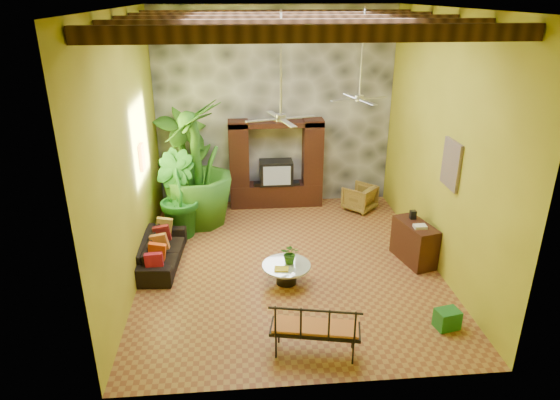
{
  "coord_description": "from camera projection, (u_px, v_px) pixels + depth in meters",
  "views": [
    {
      "loc": [
        -1.0,
        -9.06,
        5.27
      ],
      "look_at": [
        -0.16,
        0.2,
        1.37
      ],
      "focal_mm": 32.0,
      "sensor_mm": 36.0,
      "label": 1
    }
  ],
  "objects": [
    {
      "name": "sofa",
      "position": [
        161.0,
        251.0,
        10.33
      ],
      "size": [
        0.92,
        2.05,
        0.58
      ],
      "primitive_type": "imported",
      "rotation": [
        0.0,
        0.0,
        1.5
      ],
      "color": "black",
      "rests_on": "ground"
    },
    {
      "name": "tall_plant_b",
      "position": [
        176.0,
        195.0,
        11.33
      ],
      "size": [
        1.37,
        1.4,
        1.98
      ],
      "primitive_type": "imported",
      "rotation": [
        0.0,
        0.0,
        2.24
      ],
      "color": "#196221",
      "rests_on": "ground"
    },
    {
      "name": "tall_plant_a",
      "position": [
        186.0,
        158.0,
        12.61
      ],
      "size": [
        1.74,
        1.56,
        2.74
      ],
      "primitive_type": "imported",
      "rotation": [
        0.0,
        0.0,
        0.5
      ],
      "color": "#2D661B",
      "rests_on": "ground"
    },
    {
      "name": "stone_accent_wall",
      "position": [
        275.0,
        109.0,
        12.63
      ],
      "size": [
        5.98,
        0.1,
        4.98
      ],
      "primitive_type": "cube",
      "color": "#3C3F44",
      "rests_on": "ground"
    },
    {
      "name": "ground",
      "position": [
        289.0,
        263.0,
        10.44
      ],
      "size": [
        7.0,
        7.0,
        0.0
      ],
      "primitive_type": "plane",
      "color": "brown",
      "rests_on": "ground"
    },
    {
      "name": "side_console",
      "position": [
        414.0,
        242.0,
        10.4
      ],
      "size": [
        0.73,
        1.16,
        0.86
      ],
      "primitive_type": "cube",
      "rotation": [
        0.0,
        0.0,
        0.24
      ],
      "color": "#331D10",
      "rests_on": "ground"
    },
    {
      "name": "coffee_table",
      "position": [
        286.0,
        271.0,
        9.66
      ],
      "size": [
        0.94,
        0.94,
        0.4
      ],
      "rotation": [
        0.0,
        0.0,
        -0.03
      ],
      "color": "black",
      "rests_on": "ground"
    },
    {
      "name": "ceiling_fan_back",
      "position": [
        360.0,
        88.0,
        10.36
      ],
      "size": [
        1.28,
        1.28,
        1.86
      ],
      "color": "#B0B1B5",
      "rests_on": "ceiling"
    },
    {
      "name": "wicker_armchair",
      "position": [
        360.0,
        198.0,
        12.91
      ],
      "size": [
        1.01,
        1.01,
        0.66
      ],
      "primitive_type": "imported",
      "rotation": [
        0.0,
        0.0,
        3.93
      ],
      "color": "brown",
      "rests_on": "ground"
    },
    {
      "name": "centerpiece_plant",
      "position": [
        290.0,
        254.0,
        9.61
      ],
      "size": [
        0.42,
        0.38,
        0.39
      ],
      "primitive_type": "imported",
      "rotation": [
        0.0,
        0.0,
        -0.25
      ],
      "color": "#285F19",
      "rests_on": "coffee_table"
    },
    {
      "name": "wall_art_mask",
      "position": [
        142.0,
        157.0,
        10.3
      ],
      "size": [
        0.06,
        0.32,
        0.55
      ],
      "primitive_type": "cube",
      "color": "gold",
      "rests_on": "left_wall"
    },
    {
      "name": "ceiling",
      "position": [
        291.0,
        8.0,
        8.51
      ],
      "size": [
        6.0,
        7.0,
        0.02
      ],
      "primitive_type": "cube",
      "color": "silver",
      "rests_on": "back_wall"
    },
    {
      "name": "back_wall",
      "position": [
        275.0,
        109.0,
        12.69
      ],
      "size": [
        6.0,
        0.02,
        5.0
      ],
      "primitive_type": "cube",
      "color": "olive",
      "rests_on": "ground"
    },
    {
      "name": "green_bin",
      "position": [
        447.0,
        319.0,
        8.4
      ],
      "size": [
        0.44,
        0.36,
        0.34
      ],
      "primitive_type": "cube",
      "rotation": [
        0.0,
        0.0,
        0.21
      ],
      "color": "#1F7520",
      "rests_on": "ground"
    },
    {
      "name": "yellow_tray",
      "position": [
        281.0,
        269.0,
        9.43
      ],
      "size": [
        0.29,
        0.23,
        0.03
      ],
      "primitive_type": "cube",
      "rotation": [
        0.0,
        0.0,
        -0.15
      ],
      "color": "yellow",
      "rests_on": "coffee_table"
    },
    {
      "name": "iron_bench",
      "position": [
        316.0,
        327.0,
        7.58
      ],
      "size": [
        1.45,
        0.78,
        0.57
      ],
      "rotation": [
        0.0,
        0.0,
        -0.21
      ],
      "color": "black",
      "rests_on": "ground"
    },
    {
      "name": "wall_art_painting",
      "position": [
        451.0,
        164.0,
        9.25
      ],
      "size": [
        0.06,
        0.7,
        0.9
      ],
      "primitive_type": "cube",
      "color": "#255288",
      "rests_on": "right_wall"
    },
    {
      "name": "left_wall",
      "position": [
        129.0,
        153.0,
        9.23
      ],
      "size": [
        0.02,
        7.0,
        5.0
      ],
      "primitive_type": "cube",
      "color": "olive",
      "rests_on": "ground"
    },
    {
      "name": "tall_plant_c",
      "position": [
        197.0,
        164.0,
        11.71
      ],
      "size": [
        2.0,
        2.0,
        3.01
      ],
      "primitive_type": "imported",
      "rotation": [
        0.0,
        0.0,
        4.51
      ],
      "color": "#2C681B",
      "rests_on": "ground"
    },
    {
      "name": "entertainment_center",
      "position": [
        276.0,
        170.0,
        12.95
      ],
      "size": [
        2.4,
        0.55,
        2.3
      ],
      "color": "black",
      "rests_on": "ground"
    },
    {
      "name": "ceiling_beams",
      "position": [
        290.0,
        22.0,
        8.59
      ],
      "size": [
        5.95,
        5.36,
        0.22
      ],
      "color": "#392012",
      "rests_on": "ceiling"
    },
    {
      "name": "ceiling_fan_front",
      "position": [
        281.0,
        106.0,
        8.74
      ],
      "size": [
        1.28,
        1.28,
        1.86
      ],
      "color": "#B0B1B5",
      "rests_on": "ceiling"
    },
    {
      "name": "right_wall",
      "position": [
        442.0,
        145.0,
        9.72
      ],
      "size": [
        0.02,
        7.0,
        5.0
      ],
      "primitive_type": "cube",
      "color": "olive",
      "rests_on": "ground"
    }
  ]
}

